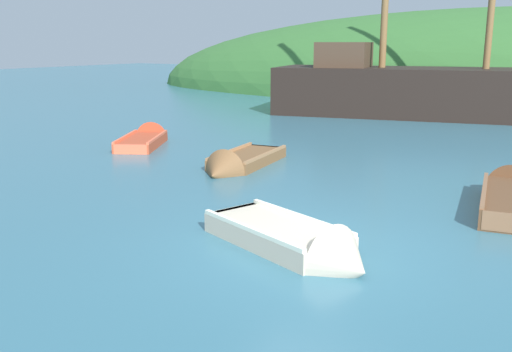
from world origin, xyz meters
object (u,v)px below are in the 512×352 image
Objects in this scene: rowboat_outer_right at (511,198)px; rowboat_near_dock at (299,246)px; sailing_ship at (422,97)px; rowboat_outer_left at (146,141)px; rowboat_far at (238,165)px.

rowboat_near_dock is at bearing 143.91° from rowboat_outer_right.
sailing_ship is 13.02m from rowboat_outer_left.
rowboat_outer_right reaches higher than rowboat_outer_left.
rowboat_outer_right is 6.57m from rowboat_far.
rowboat_outer_right reaches higher than rowboat_far.
rowboat_outer_right is (5.62, -13.25, -0.70)m from sailing_ship.
rowboat_far is 1.04× the size of rowboat_outer_left.
rowboat_far is 4.80m from rowboat_outer_left.
sailing_ship reaches higher than rowboat_outer_left.
rowboat_near_dock is 5.20m from rowboat_outer_right.
sailing_ship is 4.29× the size of rowboat_outer_right.
rowboat_near_dock is at bearing 35.22° from rowboat_far.
sailing_ship reaches higher than rowboat_near_dock.
rowboat_far is at bearing 81.42° from rowboat_outer_right.
sailing_ship is 13.33m from rowboat_far.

